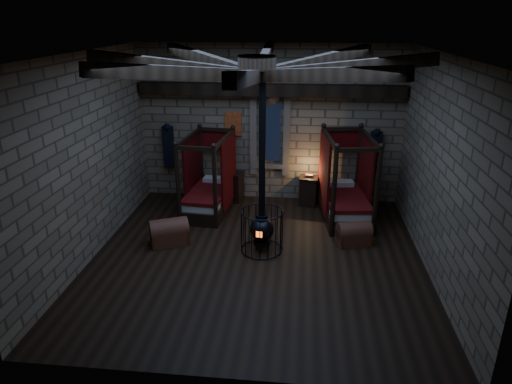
# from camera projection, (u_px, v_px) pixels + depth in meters

# --- Properties ---
(room) EXTENTS (7.02, 7.02, 4.29)m
(room) POSITION_uv_depth(u_px,v_px,m) (257.00, 79.00, 8.49)
(room) COLOR black
(room) RESTS_ON ground
(bed_left) EXTENTS (1.20, 2.03, 2.03)m
(bed_left) POSITION_uv_depth(u_px,v_px,m) (209.00, 193.00, 11.95)
(bed_left) COLOR black
(bed_left) RESTS_ON ground
(bed_right) EXTENTS (1.31, 2.16, 2.14)m
(bed_right) POSITION_uv_depth(u_px,v_px,m) (345.00, 198.00, 11.52)
(bed_right) COLOR black
(bed_right) RESTS_ON ground
(trunk_left) EXTENTS (0.98, 0.83, 0.61)m
(trunk_left) POSITION_uv_depth(u_px,v_px,m) (169.00, 233.00, 10.29)
(trunk_left) COLOR brown
(trunk_left) RESTS_ON ground
(trunk_right) EXTENTS (0.82, 0.63, 0.54)m
(trunk_right) POSITION_uv_depth(u_px,v_px,m) (354.00, 234.00, 10.29)
(trunk_right) COLOR brown
(trunk_right) RESTS_ON ground
(nightstand_left) EXTENTS (0.60, 0.59, 1.00)m
(nightstand_left) POSITION_uv_depth(u_px,v_px,m) (233.00, 186.00, 12.63)
(nightstand_left) COLOR black
(nightstand_left) RESTS_ON ground
(nightstand_right) EXTENTS (0.56, 0.54, 0.87)m
(nightstand_right) POSITION_uv_depth(u_px,v_px,m) (308.00, 191.00, 12.35)
(nightstand_right) COLOR black
(nightstand_right) RESTS_ON ground
(stove) EXTENTS (0.93, 0.93, 4.05)m
(stove) POSITION_uv_depth(u_px,v_px,m) (262.00, 226.00, 9.86)
(stove) COLOR black
(stove) RESTS_ON ground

